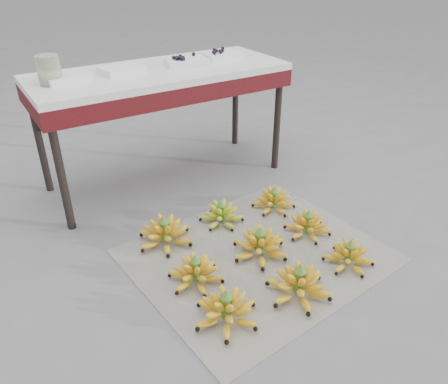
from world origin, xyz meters
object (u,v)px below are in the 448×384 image
bunch_mid_center (260,245)px  tray_right (186,62)px  newspaper_mat (257,255)px  bunch_back_right (274,201)px  bunch_mid_left (196,273)px  vendor_table (161,83)px  glass_jar (49,70)px  tray_far_left (65,77)px  tray_left (122,70)px  bunch_back_center (221,215)px  bunch_back_left (165,234)px  bunch_mid_right (307,225)px  tray_far_right (221,55)px  bunch_front_right (349,256)px  bunch_front_center (299,284)px  bunch_front_left (226,310)px

bunch_mid_center → tray_right: (0.16, 1.06, 0.73)m
newspaper_mat → bunch_back_right: (0.36, 0.33, 0.06)m
bunch_mid_left → tray_right: size_ratio=0.92×
vendor_table → glass_jar: (-0.65, 0.01, 0.17)m
tray_far_left → tray_left: same height
vendor_table → glass_jar: size_ratio=10.15×
bunch_mid_left → bunch_back_center: bearing=44.3°
bunch_mid_center → tray_right: tray_right is taller
bunch_back_left → bunch_back_center: size_ratio=0.95×
bunch_mid_left → tray_left: size_ratio=1.00×
bunch_mid_left → bunch_back_center: (0.38, 0.38, -0.00)m
newspaper_mat → bunch_mid_right: bearing=1.9°
tray_left → tray_far_right: tray_far_right is taller
tray_far_left → tray_left: bearing=-0.4°
bunch_mid_center → bunch_back_center: size_ratio=1.20×
bunch_mid_right → glass_jar: bearing=151.1°
bunch_front_right → glass_jar: size_ratio=1.84×
bunch_front_center → tray_right: size_ratio=1.12×
bunch_mid_left → bunch_front_left: bearing=-92.2°
glass_jar → bunch_back_center: bearing=-46.1°
bunch_back_left → vendor_table: vendor_table is taller
bunch_front_left → bunch_front_center: (0.37, -0.05, 0.00)m
bunch_back_right → tray_far_right: 1.07m
newspaper_mat → tray_far_right: (0.46, 1.10, 0.79)m
tray_left → tray_far_right: (0.71, 0.00, 0.00)m
bunch_mid_right → tray_left: bearing=136.2°
bunch_back_center → tray_far_right: 1.13m
bunch_mid_center → bunch_mid_right: (0.35, 0.02, -0.01)m
bunch_mid_center → vendor_table: size_ratio=0.25×
bunch_mid_left → bunch_mid_right: (0.74, 0.02, -0.00)m
bunch_mid_left → bunch_mid_center: size_ratio=0.69×
tray_far_right → glass_jar: size_ratio=1.65×
bunch_front_left → tray_left: 1.58m
vendor_table → tray_left: tray_left is taller
newspaper_mat → bunch_front_center: 0.35m
tray_left → tray_far_right: bearing=0.4°
bunch_back_center → vendor_table: 0.93m
newspaper_mat → bunch_back_left: 0.52m
tray_far_left → bunch_mid_center: bearing=-61.6°
tray_right → bunch_back_right: bearing=-75.1°
newspaper_mat → tray_right: bearing=81.0°
bunch_front_center → bunch_back_right: 0.77m
bunch_back_right → tray_far_left: bearing=127.2°
glass_jar → bunch_front_center: bearing=-65.3°
bunch_front_left → tray_far_right: size_ratio=1.20×
tray_far_left → tray_far_right: tray_far_right is taller
bunch_back_center → tray_left: tray_left is taller
bunch_front_right → glass_jar: 1.89m
bunch_front_right → bunch_back_center: bearing=107.7°
bunch_back_left → tray_far_left: size_ratio=1.12×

